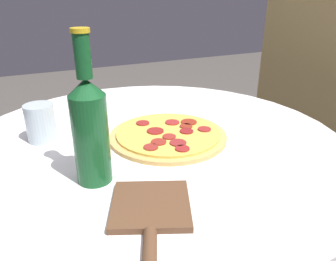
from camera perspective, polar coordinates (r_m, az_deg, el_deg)
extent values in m
cylinder|color=white|center=(1.05, -2.32, -19.52)|extent=(0.08, 0.08, 0.67)
cylinder|color=white|center=(0.85, -2.70, -2.20)|extent=(0.99, 0.99, 0.02)
cylinder|color=tan|center=(0.85, 0.00, -0.92)|extent=(0.30, 0.30, 0.01)
cylinder|color=#E0BC4C|center=(0.85, 0.00, -0.43)|extent=(0.27, 0.27, 0.01)
cylinder|color=maroon|center=(0.91, 3.65, 1.48)|extent=(0.04, 0.04, 0.00)
cylinder|color=maroon|center=(0.90, 0.74, 1.44)|extent=(0.04, 0.04, 0.00)
cylinder|color=maroon|center=(0.90, -4.41, 1.30)|extent=(0.04, 0.04, 0.00)
cylinder|color=maroon|center=(0.82, 0.22, -1.07)|extent=(0.03, 0.03, 0.00)
cylinder|color=maroon|center=(0.88, 3.27, 0.68)|extent=(0.03, 0.03, 0.00)
cylinder|color=maroon|center=(0.79, -1.63, -2.00)|extent=(0.04, 0.04, 0.00)
cylinder|color=maroon|center=(0.86, 6.36, 0.24)|extent=(0.03, 0.03, 0.00)
cylinder|color=maroon|center=(0.85, -2.22, -0.08)|extent=(0.04, 0.04, 0.00)
cylinder|color=maroon|center=(0.76, 2.51, -3.16)|extent=(0.03, 0.03, 0.00)
cylinder|color=maroon|center=(0.76, -3.01, -2.91)|extent=(0.03, 0.03, 0.00)
cylinder|color=maroon|center=(0.78, 1.76, -2.15)|extent=(0.04, 0.04, 0.00)
cylinder|color=maroon|center=(0.85, 3.25, -0.13)|extent=(0.04, 0.04, 0.00)
cylinder|color=#144C23|center=(0.65, -13.21, -1.57)|extent=(0.07, 0.07, 0.18)
cone|color=#144C23|center=(0.61, -14.12, 7.38)|extent=(0.07, 0.07, 0.03)
cylinder|color=#144C23|center=(0.60, -14.65, 12.42)|extent=(0.03, 0.03, 0.08)
cylinder|color=gold|center=(0.59, -15.10, 16.52)|extent=(0.03, 0.03, 0.01)
cube|color=brown|center=(0.60, -3.02, -12.82)|extent=(0.18, 0.18, 0.01)
cylinder|color=brown|center=(0.50, -3.25, -21.61)|extent=(0.12, 0.07, 0.02)
cylinder|color=#ADBCC6|center=(0.88, -21.28, 1.27)|extent=(0.07, 0.07, 0.10)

